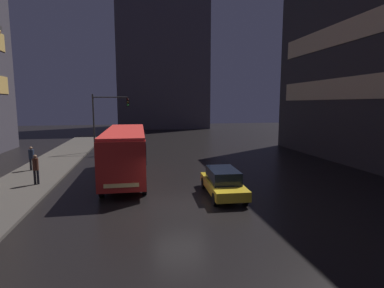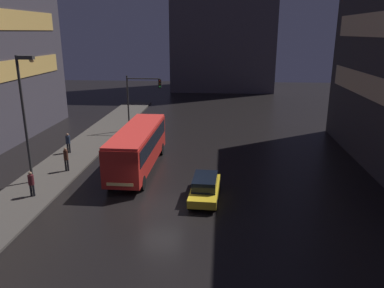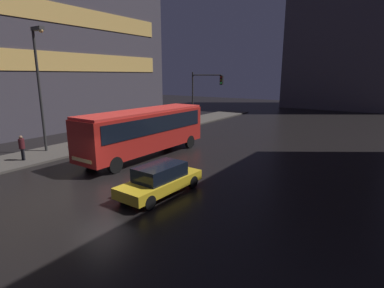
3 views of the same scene
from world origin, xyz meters
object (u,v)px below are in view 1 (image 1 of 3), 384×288
bus_near (126,149)px  traffic_light_main (107,113)px  car_taxi (223,182)px  pedestrian_mid (31,156)px  pedestrian_far (36,167)px

bus_near → traffic_light_main: size_ratio=1.77×
car_taxi → traffic_light_main: (-7.61, 16.03, 3.33)m
bus_near → pedestrian_mid: size_ratio=6.02×
car_taxi → pedestrian_far: 11.33m
car_taxi → pedestrian_far: bearing=-16.7°
pedestrian_mid → bus_near: bearing=-134.1°
bus_near → car_taxi: 7.33m
bus_near → pedestrian_mid: bearing=-24.3°
traffic_light_main → pedestrian_far: bearing=-104.1°
bus_near → pedestrian_far: bus_near is taller
bus_near → car_taxi: bus_near is taller
pedestrian_mid → traffic_light_main: bearing=-49.6°
bus_near → traffic_light_main: bearing=-78.3°
car_taxi → pedestrian_mid: 14.68m
bus_near → car_taxi: size_ratio=2.29×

